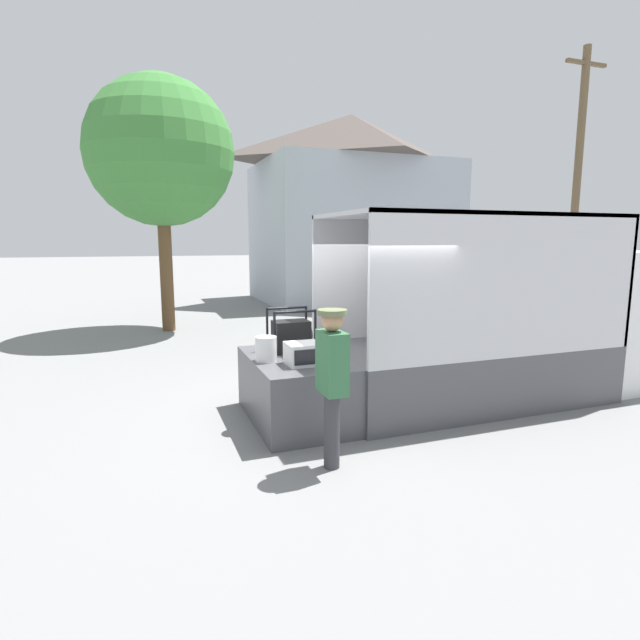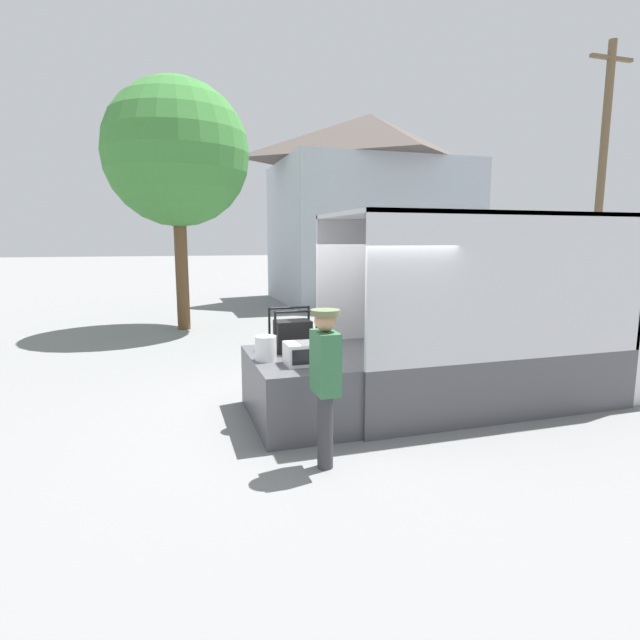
# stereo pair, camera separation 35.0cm
# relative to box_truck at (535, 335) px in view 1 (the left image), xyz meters

# --- Properties ---
(ground_plane) EXTENTS (160.00, 160.00, 0.00)m
(ground_plane) POSITION_rel_box_truck_xyz_m (-3.66, 0.00, -0.96)
(ground_plane) COLOR gray
(box_truck) EXTENTS (6.31, 2.15, 2.96)m
(box_truck) POSITION_rel_box_truck_xyz_m (0.00, 0.00, 0.00)
(box_truck) COLOR white
(box_truck) RESTS_ON ground
(tailgate_deck) EXTENTS (1.26, 2.04, 0.92)m
(tailgate_deck) POSITION_rel_box_truck_xyz_m (-4.29, 0.00, -0.50)
(tailgate_deck) COLOR #4C4C51
(tailgate_deck) RESTS_ON ground
(microwave) EXTENTS (0.45, 0.42, 0.29)m
(microwave) POSITION_rel_box_truck_xyz_m (-4.31, -0.43, 0.11)
(microwave) COLOR white
(microwave) RESTS_ON tailgate_deck
(portable_generator) EXTENTS (0.65, 0.46, 0.65)m
(portable_generator) POSITION_rel_box_truck_xyz_m (-4.22, 0.36, 0.21)
(portable_generator) COLOR black
(portable_generator) RESTS_ON tailgate_deck
(orange_bucket) EXTENTS (0.29, 0.29, 0.34)m
(orange_bucket) POSITION_rel_box_truck_xyz_m (-4.73, -0.08, 0.13)
(orange_bucket) COLOR silver
(orange_bucket) RESTS_ON tailgate_deck
(worker_person) EXTENTS (0.33, 0.44, 1.82)m
(worker_person) POSITION_rel_box_truck_xyz_m (-4.36, -1.61, 0.17)
(worker_person) COLOR #38383D
(worker_person) RESTS_ON ground
(house_backdrop) EXTENTS (8.00, 6.36, 7.73)m
(house_backdrop) POSITION_rel_box_truck_xyz_m (2.38, 13.35, 2.98)
(house_backdrop) COLOR #A8B2BC
(house_backdrop) RESTS_ON ground
(utility_pole) EXTENTS (1.80, 0.28, 9.39)m
(utility_pole) POSITION_rel_box_truck_xyz_m (9.09, 7.94, 3.90)
(utility_pole) COLOR brown
(utility_pole) RESTS_ON ground
(street_tree) EXTENTS (4.00, 4.00, 6.94)m
(street_tree) POSITION_rel_box_truck_xyz_m (-5.56, 8.16, 3.96)
(street_tree) COLOR brown
(street_tree) RESTS_ON ground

